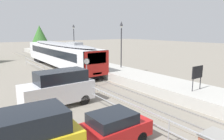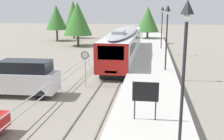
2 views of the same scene
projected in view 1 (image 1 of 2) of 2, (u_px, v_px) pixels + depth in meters
name	position (u px, v px, depth m)	size (l,w,h in m)	color
ground_plane	(45.00, 74.00, 24.81)	(160.00, 160.00, 0.00)	gray
track_rails	(68.00, 71.00, 26.51)	(3.20, 60.00, 0.14)	gray
commuter_train	(60.00, 53.00, 28.21)	(2.82, 20.13, 3.74)	silver
station_platform	(90.00, 66.00, 28.28)	(3.90, 60.00, 0.90)	#B7B5AD
platform_lamp_mid_platform	(121.00, 36.00, 23.66)	(0.34, 0.34, 5.35)	#232328
platform_lamp_far_end	(74.00, 34.00, 33.95)	(0.34, 0.34, 5.35)	#232328
platform_notice_board	(197.00, 73.00, 14.74)	(1.20, 0.08, 1.80)	#232328
speed_limit_sign	(87.00, 66.00, 18.27)	(0.61, 0.10, 2.81)	#9EA0A5
carpark_fence	(80.00, 85.00, 16.47)	(0.06, 36.06, 1.25)	#9EA0A5
parked_hatchback_red	(109.00, 129.00, 9.26)	(4.03, 1.82, 1.53)	red
parked_van_white	(59.00, 88.00, 14.11)	(4.97, 2.13, 2.51)	white
tree_behind_carpark	(40.00, 36.00, 42.68)	(3.90, 3.90, 6.31)	brown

